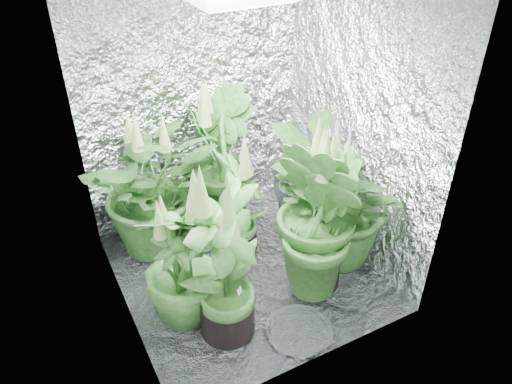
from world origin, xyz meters
The scene contains 11 objects.
ground centered at (0.00, 0.00, 0.00)m, with size 1.60×1.60×0.00m, color silver.
walls centered at (0.00, 0.00, 1.00)m, with size 1.62×1.62×2.00m.
plant_a centered at (-0.42, 0.56, 0.51)m, with size 1.01×1.01×1.07m.
plant_b centered at (0.04, 0.19, 0.42)m, with size 0.57×0.57×0.91m.
plant_c centered at (0.11, 0.63, 0.53)m, with size 0.61×0.61×1.15m.
plant_d centered at (-0.50, -0.17, 0.40)m, with size 0.60×0.60×0.88m.
plant_e centered at (0.59, -0.18, 0.50)m, with size 0.96×0.96×1.07m.
plant_f centered at (-0.32, -0.38, 0.51)m, with size 0.73×0.73×1.13m.
plant_g centered at (0.34, -0.32, 0.57)m, with size 0.70×0.70×1.22m.
circulation_fan centered at (0.61, 0.53, 0.15)m, with size 0.16×0.30×0.34m.
plant_label centered at (-0.25, -0.41, 0.30)m, with size 0.05×0.01×0.07m, color white.
Camera 1 is at (-1.11, -2.25, 2.37)m, focal length 35.00 mm.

